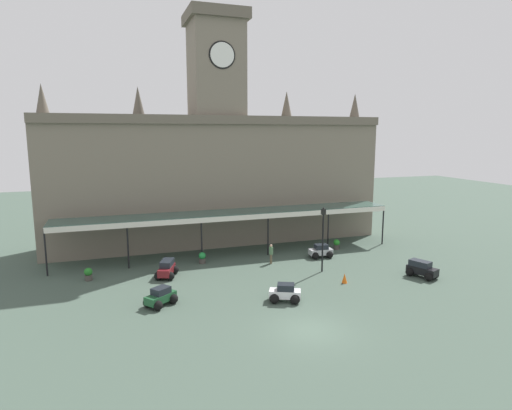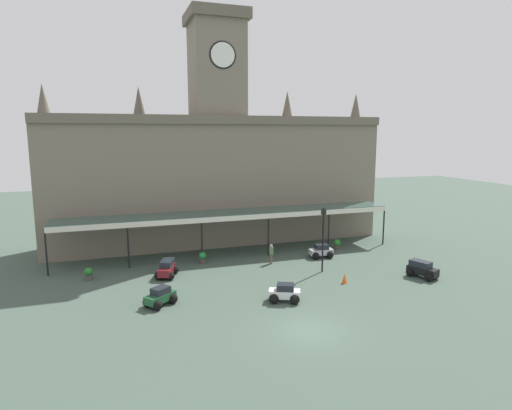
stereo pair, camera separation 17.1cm
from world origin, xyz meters
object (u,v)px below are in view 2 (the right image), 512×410
at_px(car_black_estate, 422,270).
at_px(car_green_sedan, 160,298).
at_px(car_silver_sedan, 321,252).
at_px(planter_by_canopy, 337,244).
at_px(pedestrian_near_entrance, 271,253).
at_px(planter_near_kerb, 89,274).
at_px(car_maroon_estate, 167,269).
at_px(planter_forecourt_centre, 202,258).
at_px(victorian_lamppost, 323,232).
at_px(car_white_sedan, 285,294).
at_px(traffic_cone, 345,278).

xyz_separation_m(car_black_estate, car_green_sedan, (-19.59, 0.84, -0.06)).
bearing_deg(car_silver_sedan, car_green_sedan, -156.38).
bearing_deg(car_black_estate, car_silver_sedan, 123.90).
relative_size(car_black_estate, planter_by_canopy, 2.52).
distance_m(pedestrian_near_entrance, planter_near_kerb, 14.47).
bearing_deg(planter_by_canopy, car_silver_sedan, -143.80).
relative_size(car_silver_sedan, planter_by_canopy, 2.20).
xyz_separation_m(car_silver_sedan, planter_near_kerb, (-19.28, 0.16, -0.01)).
distance_m(car_silver_sedan, pedestrian_near_entrance, 4.85).
relative_size(car_maroon_estate, pedestrian_near_entrance, 1.45).
bearing_deg(car_silver_sedan, planter_near_kerb, 179.52).
bearing_deg(planter_forecourt_centre, car_black_estate, -30.41).
relative_size(car_green_sedan, planter_near_kerb, 2.34).
bearing_deg(victorian_lamppost, car_maroon_estate, 167.09).
distance_m(car_white_sedan, car_black_estate, 11.83).
distance_m(car_silver_sedan, planter_near_kerb, 19.28).
relative_size(car_silver_sedan, planter_forecourt_centre, 2.20).
bearing_deg(car_maroon_estate, car_black_estate, -19.06).
bearing_deg(victorian_lamppost, traffic_cone, -83.58).
bearing_deg(car_maroon_estate, planter_near_kerb, 169.60).
height_order(car_white_sedan, car_green_sedan, same).
height_order(car_white_sedan, car_black_estate, car_black_estate).
height_order(car_maroon_estate, car_silver_sedan, car_maroon_estate).
bearing_deg(car_green_sedan, car_white_sedan, -13.88).
bearing_deg(victorian_lamppost, planter_by_canopy, 51.61).
relative_size(car_maroon_estate, planter_forecourt_centre, 2.52).
height_order(car_black_estate, traffic_cone, car_black_estate).
xyz_separation_m(car_white_sedan, planter_near_kerb, (-12.39, 8.52, -0.01)).
relative_size(car_white_sedan, car_green_sedan, 0.99).
distance_m(car_white_sedan, car_green_sedan, 8.05).
xyz_separation_m(car_silver_sedan, car_green_sedan, (-14.70, -6.43, 0.00)).
height_order(car_silver_sedan, victorian_lamppost, victorian_lamppost).
bearing_deg(traffic_cone, victorian_lamppost, 96.42).
bearing_deg(pedestrian_near_entrance, planter_near_kerb, 178.19).
xyz_separation_m(car_white_sedan, car_silver_sedan, (6.89, 8.36, 0.00)).
bearing_deg(planter_forecourt_centre, planter_by_canopy, 1.38).
bearing_deg(traffic_cone, car_green_sedan, 179.52).
xyz_separation_m(pedestrian_near_entrance, planter_forecourt_centre, (-5.49, 1.95, -0.42)).
bearing_deg(planter_near_kerb, car_white_sedan, -34.52).
relative_size(victorian_lamppost, planter_forecourt_centre, 5.43).
relative_size(car_silver_sedan, victorian_lamppost, 0.40).
height_order(planter_near_kerb, planter_forecourt_centre, same).
xyz_separation_m(pedestrian_near_entrance, planter_near_kerb, (-14.46, 0.46, -0.42)).
distance_m(car_green_sedan, pedestrian_near_entrance, 11.63).
xyz_separation_m(car_black_estate, car_silver_sedan, (-4.88, 7.27, -0.06)).
relative_size(car_silver_sedan, planter_near_kerb, 2.20).
bearing_deg(car_white_sedan, planter_by_canopy, 47.15).
xyz_separation_m(victorian_lamppost, planter_by_canopy, (4.42, 5.57, -2.73)).
bearing_deg(car_green_sedan, victorian_lamppost, 12.28).
relative_size(car_white_sedan, pedestrian_near_entrance, 1.34).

